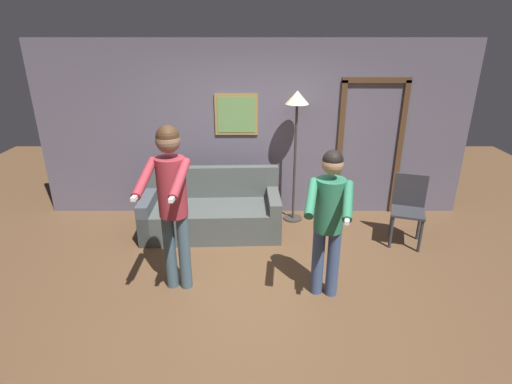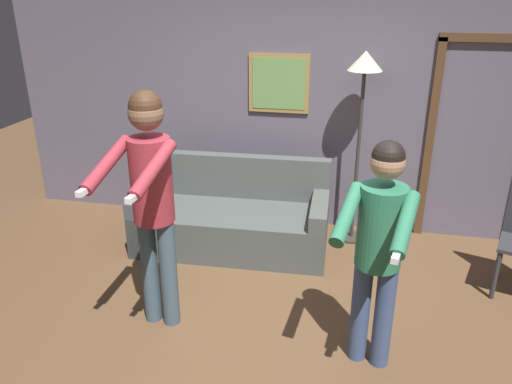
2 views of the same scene
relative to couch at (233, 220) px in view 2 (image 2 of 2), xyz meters
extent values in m
plane|color=brown|center=(0.59, -1.41, -0.28)|extent=(12.00, 12.00, 0.00)
cube|color=#575160|center=(0.59, 0.72, 1.02)|extent=(6.40, 0.06, 2.60)
cube|color=olive|center=(0.34, 0.68, 1.27)|extent=(0.63, 0.02, 0.60)
cube|color=#618B4D|center=(0.34, 0.66, 1.27)|extent=(0.55, 0.01, 0.52)
cube|color=#4C331E|center=(1.88, 0.67, 0.74)|extent=(0.08, 0.04, 2.04)
cube|color=#4C331E|center=(2.33, 0.67, 1.76)|extent=(0.98, 0.04, 0.08)
cube|color=#454B48|center=(0.00, -0.04, -0.07)|extent=(1.93, 0.92, 0.42)
cube|color=#454B48|center=(-0.01, 0.31, 0.37)|extent=(1.90, 0.21, 0.45)
cube|color=#41464D|center=(-0.87, -0.08, 0.01)|extent=(0.19, 0.86, 0.58)
cube|color=#484B48|center=(0.87, -0.01, 0.01)|extent=(0.19, 0.86, 0.58)
cylinder|color=#332D28|center=(1.19, 0.40, -0.27)|extent=(0.28, 0.28, 0.02)
cylinder|color=#332D28|center=(1.19, 0.40, 0.61)|extent=(0.04, 0.04, 1.73)
cone|color=#F9EAB7|center=(1.19, 0.40, 1.56)|extent=(0.33, 0.33, 0.18)
cylinder|color=#3C525F|center=(-0.32, -1.33, 0.16)|extent=(0.13, 0.13, 0.88)
cylinder|color=#3C525F|center=(-0.16, -1.35, 0.16)|extent=(0.13, 0.13, 0.88)
cylinder|color=maroon|center=(-0.24, -1.34, 0.92)|extent=(0.30, 0.30, 0.63)
sphere|color=brown|center=(-0.24, -1.34, 1.40)|extent=(0.24, 0.24, 0.24)
sphere|color=#382314|center=(-0.24, -1.34, 1.45)|extent=(0.23, 0.23, 0.23)
cylinder|color=maroon|center=(-0.43, -1.59, 1.11)|extent=(0.14, 0.56, 0.26)
cube|color=white|center=(-0.45, -1.85, 1.02)|extent=(0.05, 0.15, 0.04)
cylinder|color=maroon|center=(-0.09, -1.62, 1.11)|extent=(0.14, 0.56, 0.26)
cube|color=white|center=(-0.11, -1.88, 1.02)|extent=(0.05, 0.15, 0.04)
cylinder|color=#384B71|center=(1.29, -1.45, 0.11)|extent=(0.13, 0.13, 0.78)
cylinder|color=#384B71|center=(1.44, -1.49, 0.11)|extent=(0.13, 0.13, 0.78)
cylinder|color=#286B4C|center=(1.36, -1.47, 0.78)|extent=(0.30, 0.30, 0.55)
sphere|color=#9E7556|center=(1.36, -1.47, 1.21)|extent=(0.21, 0.21, 0.21)
sphere|color=black|center=(1.36, -1.47, 1.25)|extent=(0.20, 0.20, 0.20)
cylinder|color=#286B4C|center=(1.15, -1.65, 0.93)|extent=(0.19, 0.49, 0.26)
cylinder|color=#286B4C|center=(1.48, -1.73, 0.93)|extent=(0.19, 0.49, 0.26)
cube|color=white|center=(1.43, -1.95, 0.84)|extent=(0.07, 0.16, 0.04)
cylinder|color=#2D2D33|center=(2.40, -0.48, -0.05)|extent=(0.04, 0.04, 0.45)
cylinder|color=#2D2D33|center=(2.51, -0.13, -0.05)|extent=(0.04, 0.04, 0.45)
camera|label=1|loc=(0.62, -5.14, 2.39)|focal=28.00mm
camera|label=2|loc=(1.18, -4.42, 2.19)|focal=35.00mm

